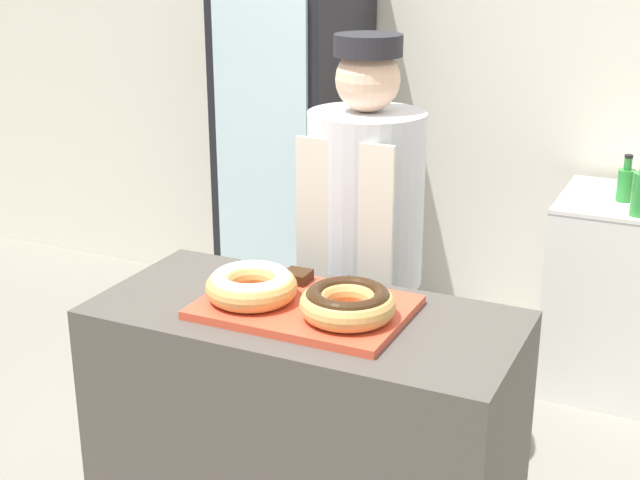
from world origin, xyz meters
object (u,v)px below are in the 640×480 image
object	(u,v)px
donut_chocolate_glaze	(348,302)
brownie_back_right	(355,286)
serving_tray	(305,307)
beverage_fridge	(295,150)
brownie_back_left	(297,276)
bottle_green_b	(626,183)
donut_light_glaze	(251,285)
baker_person	(364,263)

from	to	relation	value
donut_chocolate_glaze	brownie_back_right	world-z (taller)	donut_chocolate_glaze
serving_tray	beverage_fridge	bearing A→B (deg)	117.60
brownie_back_left	bottle_green_b	bearing A→B (deg)	64.70
donut_light_glaze	donut_chocolate_glaze	xyz separation A→B (m)	(0.29, 0.00, 0.00)
donut_chocolate_glaze	baker_person	xyz separation A→B (m)	(-0.22, 0.64, -0.14)
donut_light_glaze	brownie_back_left	bearing A→B (deg)	72.83
serving_tray	brownie_back_right	distance (m)	0.17
donut_chocolate_glaze	bottle_green_b	distance (m)	1.81
donut_light_glaze	baker_person	size ratio (longest dim) A/B	0.16
brownie_back_right	beverage_fridge	size ratio (longest dim) A/B	0.04
brownie_back_left	beverage_fridge	xyz separation A→B (m)	(-0.81, 1.60, -0.04)
donut_light_glaze	beverage_fridge	distance (m)	1.93
serving_tray	donut_chocolate_glaze	distance (m)	0.16
serving_tray	donut_light_glaze	xyz separation A→B (m)	(-0.15, -0.04, 0.06)
donut_light_glaze	baker_person	xyz separation A→B (m)	(0.08, 0.64, -0.14)
beverage_fridge	donut_light_glaze	bearing A→B (deg)	-66.82
brownie_back_right	baker_person	bearing A→B (deg)	109.29
serving_tray	bottle_green_b	distance (m)	1.82
beverage_fridge	bottle_green_b	distance (m)	1.55
serving_tray	donut_light_glaze	world-z (taller)	donut_light_glaze
donut_light_glaze	beverage_fridge	xyz separation A→B (m)	(-0.76, 1.77, -0.07)
brownie_back_left	bottle_green_b	world-z (taller)	bottle_green_b
brownie_back_right	serving_tray	bearing A→B (deg)	-123.93
serving_tray	brownie_back_left	bearing A→B (deg)	123.93
brownie_back_left	serving_tray	bearing A→B (deg)	-56.07
baker_person	bottle_green_b	bearing A→B (deg)	56.83
serving_tray	baker_person	size ratio (longest dim) A/B	0.36
serving_tray	brownie_back_right	size ratio (longest dim) A/B	7.65
donut_light_glaze	donut_chocolate_glaze	world-z (taller)	same
serving_tray	bottle_green_b	world-z (taller)	bottle_green_b
beverage_fridge	bottle_green_b	size ratio (longest dim) A/B	9.23
brownie_back_right	bottle_green_b	size ratio (longest dim) A/B	0.38
brownie_back_right	beverage_fridge	distance (m)	1.88
serving_tray	brownie_back_right	xyz separation A→B (m)	(0.09, 0.14, 0.03)
donut_light_glaze	bottle_green_b	bearing A→B (deg)	65.49
serving_tray	brownie_back_left	size ratio (longest dim) A/B	7.65
baker_person	bottle_green_b	xyz separation A→B (m)	(0.72, 1.10, 0.09)
donut_chocolate_glaze	brownie_back_left	xyz separation A→B (m)	(-0.24, 0.18, -0.03)
brownie_back_left	baker_person	world-z (taller)	baker_person
baker_person	bottle_green_b	size ratio (longest dim) A/B	8.18
brownie_back_right	bottle_green_b	xyz separation A→B (m)	(0.55, 1.56, -0.02)
serving_tray	beverage_fridge	xyz separation A→B (m)	(-0.91, 1.73, -0.02)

